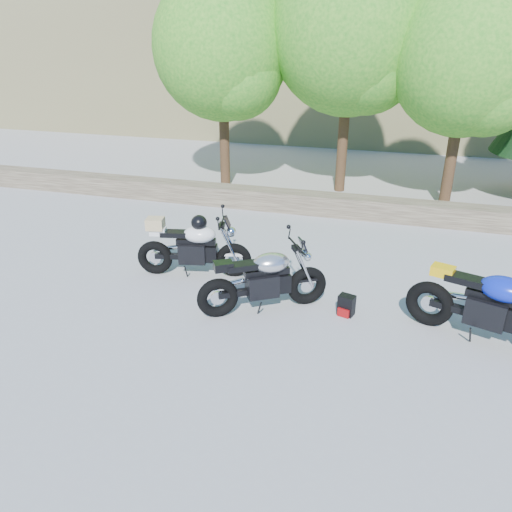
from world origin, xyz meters
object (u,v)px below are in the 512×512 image
(white_bike, at_px, (193,246))
(backpack, at_px, (346,306))
(silver_bike, at_px, (264,281))
(blue_bike, at_px, (490,307))

(white_bike, distance_m, backpack, 3.01)
(silver_bike, height_order, white_bike, white_bike)
(silver_bike, distance_m, blue_bike, 3.35)
(backpack, bearing_deg, white_bike, -175.97)
(silver_bike, distance_m, white_bike, 1.82)
(silver_bike, distance_m, backpack, 1.38)
(backpack, bearing_deg, blue_bike, 10.95)
(blue_bike, xyz_separation_m, backpack, (-2.04, 0.22, -0.42))
(white_bike, xyz_separation_m, blue_bike, (4.94, -0.89, 0.00))
(silver_bike, relative_size, blue_bike, 0.84)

